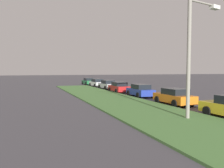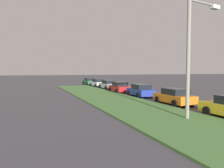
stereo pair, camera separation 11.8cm
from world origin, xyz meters
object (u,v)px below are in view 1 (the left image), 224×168
(parked_car_silver, at_px, (108,85))
(parked_car_red, at_px, (119,87))
(streetlight, at_px, (193,49))
(parked_car_blue, at_px, (140,91))
(parked_car_orange, at_px, (174,97))
(parked_car_white, at_px, (97,83))
(parked_car_green, at_px, (88,81))

(parked_car_silver, bearing_deg, parked_car_red, 173.48)
(parked_car_red, relative_size, streetlight, 0.58)
(parked_car_blue, bearing_deg, parked_car_orange, -177.93)
(parked_car_silver, distance_m, parked_car_white, 5.88)
(parked_car_green, bearing_deg, parked_car_blue, 177.90)
(parked_car_orange, bearing_deg, parked_car_green, 0.35)
(parked_car_red, xyz_separation_m, parked_car_white, (11.74, -0.37, 0.00))
(parked_car_green, bearing_deg, parked_car_white, 178.23)
(parked_car_blue, distance_m, parked_car_red, 5.73)
(parked_car_red, distance_m, parked_car_green, 18.09)
(parked_car_orange, distance_m, parked_car_green, 30.31)
(streetlight, bearing_deg, parked_car_red, -8.09)
(streetlight, bearing_deg, parked_car_green, -4.58)
(parked_car_blue, xyz_separation_m, parked_car_silver, (11.58, -0.08, 0.00))
(parked_car_red, xyz_separation_m, parked_car_green, (18.08, -0.34, 0.00))
(parked_car_red, distance_m, streetlight, 18.33)
(parked_car_orange, xyz_separation_m, streetlight, (-5.56, 2.82, 3.67))
(parked_car_red, bearing_deg, streetlight, 173.10)
(parked_car_white, bearing_deg, parked_car_blue, 176.80)
(parked_car_orange, relative_size, parked_car_white, 0.98)
(parked_car_silver, distance_m, parked_car_green, 12.22)
(parked_car_red, xyz_separation_m, parked_car_silver, (5.86, -0.40, 0.00))
(parked_car_orange, xyz_separation_m, parked_car_blue, (6.51, -0.03, 0.00))
(parked_car_silver, xyz_separation_m, streetlight, (-23.64, 2.93, 3.67))
(parked_car_orange, xyz_separation_m, parked_car_white, (23.97, -0.08, 0.00))
(parked_car_red, height_order, parked_car_green, same)
(parked_car_white, relative_size, parked_car_green, 1.01)
(parked_car_orange, relative_size, parked_car_blue, 0.99)
(parked_car_blue, bearing_deg, streetlight, 169.03)
(parked_car_orange, xyz_separation_m, parked_car_red, (12.23, 0.29, 0.00))
(parked_car_white, relative_size, streetlight, 0.59)
(parked_car_silver, height_order, parked_car_green, same)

